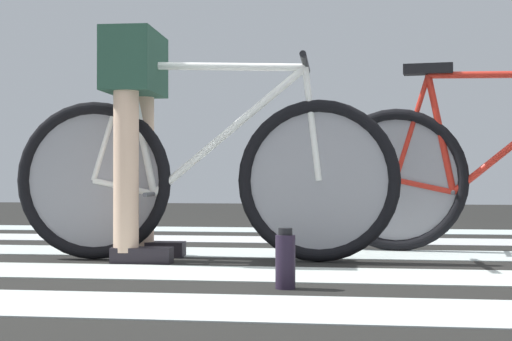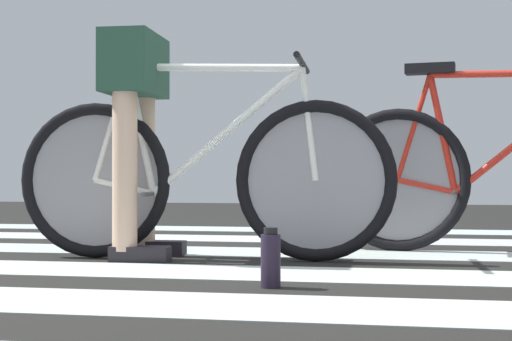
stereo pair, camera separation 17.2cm
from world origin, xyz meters
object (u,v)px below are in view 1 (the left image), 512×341
Objects in this scene: bicycle_2_of_2 at (501,174)px; water_bottle at (285,260)px; bicycle_1_of_2 at (204,174)px; cyclist_1_of_2 at (136,113)px.

water_bottle is (-0.94, -1.24, -0.29)m from bicycle_2_of_2.
bicycle_1_of_2 reaches higher than water_bottle.
bicycle_1_of_2 is 1.45m from bicycle_2_of_2.
water_bottle is (0.75, -0.78, -0.57)m from cyclist_1_of_2.
bicycle_1_of_2 is at bearing 0.00° from cyclist_1_of_2.
cyclist_1_of_2 reaches higher than water_bottle.
cyclist_1_of_2 is 1.77m from bicycle_2_of_2.
bicycle_1_of_2 is at bearing 119.22° from water_bottle.
cyclist_1_of_2 is at bearing -156.77° from bicycle_2_of_2.
cyclist_1_of_2 is 1.22m from water_bottle.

